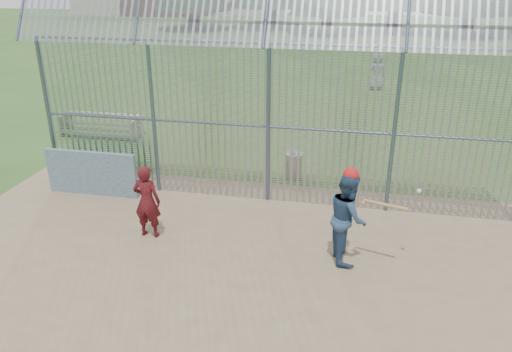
% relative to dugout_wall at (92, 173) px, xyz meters
% --- Properties ---
extents(ground, '(120.00, 120.00, 0.00)m').
position_rel_dugout_wall_xyz_m(ground, '(4.60, -2.90, -0.62)').
color(ground, '#2D511E').
rests_on(ground, ground).
extents(dirt_infield, '(14.00, 10.00, 0.02)m').
position_rel_dugout_wall_xyz_m(dirt_infield, '(4.60, -3.40, -0.61)').
color(dirt_infield, '#756047').
rests_on(dirt_infield, ground).
extents(dugout_wall, '(2.50, 0.12, 1.20)m').
position_rel_dugout_wall_xyz_m(dugout_wall, '(0.00, 0.00, 0.00)').
color(dugout_wall, '#38566B').
rests_on(dugout_wall, dirt_infield).
extents(batter, '(0.91, 1.06, 1.90)m').
position_rel_dugout_wall_xyz_m(batter, '(6.68, -1.87, 0.35)').
color(batter, navy).
rests_on(batter, dirt_infield).
extents(onlooker, '(0.62, 0.41, 1.69)m').
position_rel_dugout_wall_xyz_m(onlooker, '(2.33, -1.78, 0.24)').
color(onlooker, maroon).
rests_on(onlooker, dirt_infield).
extents(bg_kid_standing, '(1.04, 0.90, 1.79)m').
position_rel_dugout_wall_xyz_m(bg_kid_standing, '(7.56, 14.23, 0.27)').
color(bg_kid_standing, slate).
rests_on(bg_kid_standing, ground).
extents(batting_gear, '(1.50, 0.46, 0.71)m').
position_rel_dugout_wall_xyz_m(batting_gear, '(6.79, -1.89, 1.21)').
color(batting_gear, red).
rests_on(batting_gear, ground).
extents(trash_can, '(0.56, 0.56, 0.82)m').
position_rel_dugout_wall_xyz_m(trash_can, '(5.04, 2.24, -0.24)').
color(trash_can, gray).
rests_on(trash_can, ground).
extents(bleacher, '(3.00, 0.95, 0.72)m').
position_rel_dugout_wall_xyz_m(bleacher, '(-2.23, 4.71, -0.21)').
color(bleacher, slate).
rests_on(bleacher, ground).
extents(backstop_fence, '(20.09, 0.81, 5.30)m').
position_rel_dugout_wall_xyz_m(backstop_fence, '(6.41, 0.53, 1.74)').
color(backstop_fence, '#47566B').
rests_on(backstop_fence, ground).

